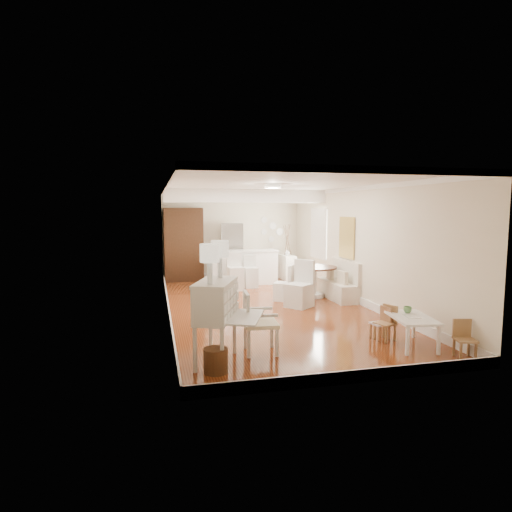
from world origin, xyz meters
name	(u,v)px	position (x,y,z in m)	size (l,w,h in m)	color
room	(265,221)	(0.04, 0.32, 1.98)	(9.00, 9.04, 2.82)	brown
secretary_bureau	(216,322)	(-1.65, -3.30, 0.62)	(0.96, 0.98, 1.23)	silver
gustavian_armchair	(261,322)	(-0.90, -3.03, 0.49)	(0.56, 0.56, 0.98)	beige
wicker_basket	(216,361)	(-1.71, -3.70, 0.17)	(0.34, 0.34, 0.34)	#54321A
kids_table	(411,331)	(1.60, -3.30, 0.25)	(0.60, 1.00, 0.50)	white
kids_chair_a	(385,323)	(1.34, -2.93, 0.31)	(0.30, 0.30, 0.62)	#AA7C4D
kids_chair_b	(380,323)	(1.28, -2.86, 0.29)	(0.28, 0.28, 0.58)	#A6714B
kids_chair_c	(465,339)	(2.06, -4.01, 0.30)	(0.29, 0.29, 0.59)	#996F45
banquette	(337,279)	(1.99, 0.50, 0.49)	(0.52, 1.60, 0.98)	silver
dining_table	(314,282)	(1.47, 0.80, 0.40)	(1.17, 1.17, 0.80)	#472416
slip_chair_near	(299,284)	(0.74, -0.17, 0.54)	(0.51, 0.54, 1.09)	silver
slip_chair_far	(284,283)	(0.60, 0.61, 0.45)	(0.42, 0.44, 0.89)	white
breakfast_counter	(243,267)	(0.10, 3.10, 0.52)	(2.05, 0.65, 1.03)	white
bar_stool_left	(235,272)	(-0.31, 2.21, 0.52)	(0.41, 0.41, 1.04)	white
bar_stool_right	(251,272)	(0.19, 2.50, 0.47)	(0.37, 0.37, 0.93)	silver
pantry_cabinet	(184,245)	(-1.60, 4.18, 1.15)	(1.20, 0.60, 2.30)	#381E11
fridge	(243,251)	(0.30, 4.15, 0.90)	(0.75, 0.65, 1.80)	silver
sideboard	(287,267)	(1.66, 3.68, 0.39)	(0.36, 0.82, 0.78)	white
pencil_cup	(408,310)	(1.68, -3.07, 0.56)	(0.14, 0.14, 0.11)	#6AAA63
branch_vase	(287,252)	(1.67, 3.70, 0.88)	(0.18, 0.18, 0.19)	white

